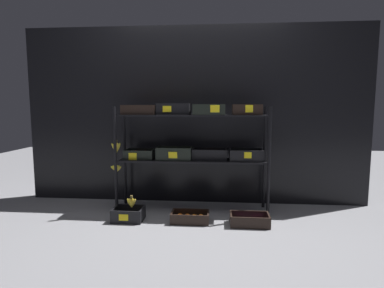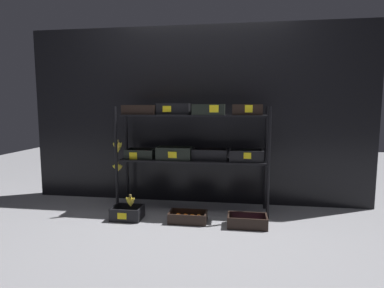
{
  "view_description": "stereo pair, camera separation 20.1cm",
  "coord_description": "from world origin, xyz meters",
  "px_view_note": "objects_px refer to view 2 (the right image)",
  "views": [
    {
      "loc": [
        0.28,
        -3.33,
        1.13
      ],
      "look_at": [
        0.0,
        0.0,
        0.73
      ],
      "focal_mm": 29.32,
      "sensor_mm": 36.0,
      "label": 1
    },
    {
      "loc": [
        0.48,
        -3.3,
        1.13
      ],
      "look_at": [
        0.0,
        0.0,
        0.73
      ],
      "focal_mm": 29.32,
      "sensor_mm": 36.0,
      "label": 2
    }
  ],
  "objects_px": {
    "crate_ground_plum": "(247,222)",
    "crate_ground_tangerine": "(188,218)",
    "display_rack": "(191,137)",
    "crate_ground_kiwi": "(127,214)",
    "banana_bunch_loose": "(130,202)"
  },
  "relations": [
    {
      "from": "crate_ground_plum",
      "to": "crate_ground_tangerine",
      "type": "bearing_deg",
      "value": 176.53
    },
    {
      "from": "crate_ground_tangerine",
      "to": "crate_ground_plum",
      "type": "relative_size",
      "value": 1.0
    },
    {
      "from": "display_rack",
      "to": "crate_ground_kiwi",
      "type": "relative_size",
      "value": 5.71
    },
    {
      "from": "banana_bunch_loose",
      "to": "crate_ground_kiwi",
      "type": "bearing_deg",
      "value": 173.45
    },
    {
      "from": "display_rack",
      "to": "crate_ground_plum",
      "type": "distance_m",
      "value": 1.05
    },
    {
      "from": "display_rack",
      "to": "crate_ground_plum",
      "type": "height_order",
      "value": "display_rack"
    },
    {
      "from": "display_rack",
      "to": "crate_ground_plum",
      "type": "xyz_separation_m",
      "value": [
        0.6,
        -0.41,
        -0.76
      ]
    },
    {
      "from": "crate_ground_kiwi",
      "to": "crate_ground_plum",
      "type": "bearing_deg",
      "value": -1.4
    },
    {
      "from": "crate_ground_tangerine",
      "to": "banana_bunch_loose",
      "type": "xyz_separation_m",
      "value": [
        -0.58,
        -0.01,
        0.14
      ]
    },
    {
      "from": "crate_ground_kiwi",
      "to": "crate_ground_tangerine",
      "type": "distance_m",
      "value": 0.62
    },
    {
      "from": "crate_ground_plum",
      "to": "display_rack",
      "type": "bearing_deg",
      "value": 145.54
    },
    {
      "from": "crate_ground_kiwi",
      "to": "banana_bunch_loose",
      "type": "bearing_deg",
      "value": -6.55
    },
    {
      "from": "crate_ground_tangerine",
      "to": "crate_ground_plum",
      "type": "height_order",
      "value": "crate_ground_plum"
    },
    {
      "from": "crate_ground_kiwi",
      "to": "banana_bunch_loose",
      "type": "relative_size",
      "value": 2.4
    },
    {
      "from": "crate_ground_plum",
      "to": "banana_bunch_loose",
      "type": "height_order",
      "value": "banana_bunch_loose"
    }
  ]
}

